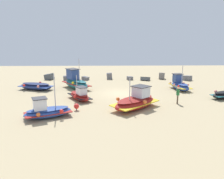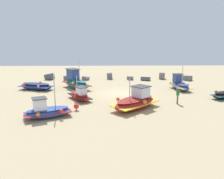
{
  "view_description": "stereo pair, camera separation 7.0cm",
  "coord_description": "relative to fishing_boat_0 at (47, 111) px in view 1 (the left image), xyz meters",
  "views": [
    {
      "loc": [
        -1.55,
        -26.48,
        6.63
      ],
      "look_at": [
        -0.97,
        -1.77,
        0.9
      ],
      "focal_mm": 36.76,
      "sensor_mm": 36.0,
      "label": 1
    },
    {
      "loc": [
        -1.48,
        -26.48,
        6.63
      ],
      "look_at": [
        -0.97,
        -1.77,
        0.9
      ],
      "focal_mm": 36.76,
      "sensor_mm": 36.0,
      "label": 2
    }
  ],
  "objects": [
    {
      "name": "mooring_buoy_0",
      "position": [
        2.22,
        1.81,
        -0.14
      ],
      "size": [
        0.5,
        0.5,
        0.65
      ],
      "color": "#3F3F42",
      "rests_on": "ground_plane"
    },
    {
      "name": "fishing_boat_6",
      "position": [
        7.74,
        2.3,
        0.14
      ],
      "size": [
        5.09,
        4.89,
        3.07
      ],
      "rotation": [
        0.0,
        0.0,
        0.74
      ],
      "color": "maroon",
      "rests_on": "ground_plane"
    },
    {
      "name": "person_walking",
      "position": [
        12.12,
        3.7,
        0.45
      ],
      "size": [
        0.32,
        0.32,
        1.72
      ],
      "rotation": [
        0.0,
        0.0,
        2.89
      ],
      "color": "brown",
      "rests_on": "ground_plane"
    },
    {
      "name": "ground_plane",
      "position": [
        6.56,
        8.13,
        -0.54
      ],
      "size": [
        53.36,
        53.36,
        0.0
      ],
      "primitive_type": "plane",
      "color": "tan"
    },
    {
      "name": "fishing_boat_2",
      "position": [
        0.96,
        11.02,
        0.3
      ],
      "size": [
        4.35,
        4.9,
        4.01
      ],
      "rotation": [
        0.0,
        0.0,
        2.23
      ],
      "color": "#1E6670",
      "rests_on": "ground_plane"
    },
    {
      "name": "fishing_boat_5",
      "position": [
        -4.02,
        10.33,
        -0.08
      ],
      "size": [
        4.68,
        2.99,
        0.9
      ],
      "rotation": [
        0.0,
        0.0,
        2.82
      ],
      "color": "navy",
      "rests_on": "ground_plane"
    },
    {
      "name": "fishing_boat_0",
      "position": [
        0.0,
        0.0,
        0.0
      ],
      "size": [
        4.25,
        3.12,
        3.73
      ],
      "rotation": [
        0.0,
        0.0,
        3.57
      ],
      "color": "#2D4C9E",
      "rests_on": "ground_plane"
    },
    {
      "name": "fishing_boat_3",
      "position": [
        2.12,
        5.43,
        -0.04
      ],
      "size": [
        3.08,
        3.85,
        2.63
      ],
      "rotation": [
        0.0,
        0.0,
        5.24
      ],
      "color": "maroon",
      "rests_on": "ground_plane"
    },
    {
      "name": "breakwater_rocks",
      "position": [
        6.36,
        17.01,
        -0.15
      ],
      "size": [
        23.09,
        2.78,
        1.15
      ],
      "color": "#4C5156",
      "rests_on": "ground_plane"
    },
    {
      "name": "fishing_boat_4",
      "position": [
        14.31,
        10.03,
        0.08
      ],
      "size": [
        2.21,
        3.95,
        3.13
      ],
      "rotation": [
        0.0,
        0.0,
        1.77
      ],
      "color": "#2D4C9E",
      "rests_on": "ground_plane"
    }
  ]
}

